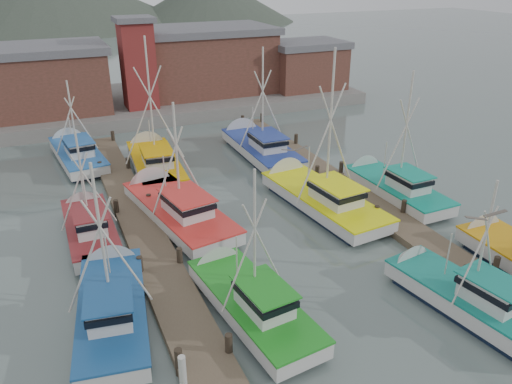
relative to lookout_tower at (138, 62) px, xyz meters
name	(u,v)px	position (x,y,z in m)	size (l,w,h in m)	color
ground	(333,294)	(2.00, -33.00, -5.55)	(260.00, 260.00, 0.00)	#52625E
dock_left	(166,279)	(-5.00, -28.96, -5.34)	(2.30, 46.00, 1.50)	brown
dock_right	(399,225)	(9.00, -28.96, -5.34)	(2.30, 46.00, 1.50)	brown
quay	(153,101)	(2.00, 4.00, -4.95)	(44.00, 16.00, 1.20)	gray
shed_left	(39,79)	(-9.00, 2.00, -1.21)	(12.72, 8.48, 6.20)	brown
shed_center	(204,59)	(8.00, 4.00, -0.86)	(14.84, 9.54, 6.90)	brown
shed_right	(306,64)	(19.00, 1.00, -1.71)	(8.48, 6.36, 5.20)	brown
lookout_tower	(138,62)	(0.00, 0.00, 0.00)	(3.60, 3.60, 8.50)	maroon
distant_hills	(21,28)	(-10.76, 89.59, -5.55)	(175.00, 140.00, 42.00)	#414B3E
boat_4	(247,299)	(-2.21, -32.56, -4.87)	(3.58, 8.80, 7.81)	black
boat_5	(459,294)	(6.66, -36.02, -4.88)	(3.71, 8.49, 7.10)	black
boat_6	(112,303)	(-7.72, -30.47, -4.87)	(4.02, 9.19, 8.26)	black
boat_8	(175,208)	(-2.75, -22.40, -4.87)	(5.00, 10.82, 8.36)	black
boat_9	(318,196)	(6.04, -24.49, -4.86)	(4.42, 10.67, 11.01)	black
boat_10	(89,227)	(-7.80, -22.82, -4.87)	(2.96, 8.05, 7.10)	black
boat_11	(391,186)	(11.37, -25.05, -4.87)	(3.72, 8.82, 9.19)	black
boat_12	(154,161)	(-2.10, -14.18, -4.86)	(4.30, 10.03, 10.76)	black
boat_13	(258,146)	(6.44, -14.19, -4.87)	(3.96, 10.40, 9.63)	black
boat_14	(76,153)	(-7.27, -9.91, -4.87)	(3.80, 9.40, 7.29)	black
gull_near	(486,217)	(2.96, -39.53, 1.47)	(1.55, 0.65, 0.24)	gray
gull_far	(295,149)	(2.62, -27.54, -0.20)	(1.54, 0.61, 0.24)	gray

